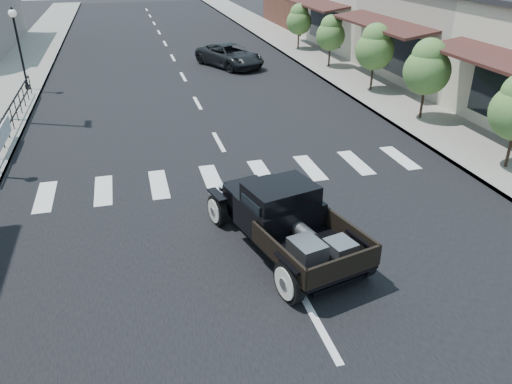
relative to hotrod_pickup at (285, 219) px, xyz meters
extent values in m
plane|color=black|center=(-0.17, 0.27, -0.82)|extent=(120.00, 120.00, 0.00)
cube|color=black|center=(-0.17, 15.27, -0.81)|extent=(14.00, 80.00, 0.02)
cube|color=#99978B|center=(-8.67, 15.27, -0.74)|extent=(3.00, 80.00, 0.15)
cube|color=gray|center=(8.33, 15.27, -0.74)|extent=(3.00, 80.00, 0.15)
cube|color=#A59C8A|center=(14.83, 13.27, 1.43)|extent=(10.00, 9.00, 4.50)
cube|color=beige|center=(14.83, 22.27, 1.43)|extent=(10.00, 9.00, 4.50)
imported|color=black|center=(2.77, 19.02, -0.19)|extent=(3.83, 5.02, 1.27)
camera|label=1|loc=(-3.17, -9.43, 5.71)|focal=35.00mm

